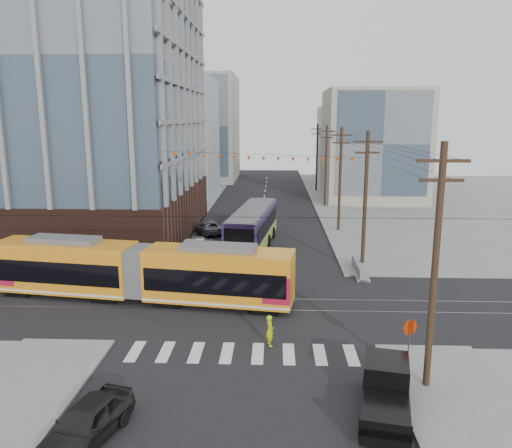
{
  "coord_description": "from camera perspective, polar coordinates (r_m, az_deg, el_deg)",
  "views": [
    {
      "loc": [
        1.61,
        -26.77,
        11.91
      ],
      "look_at": [
        0.25,
        9.15,
        4.27
      ],
      "focal_mm": 35.0,
      "sensor_mm": 36.0,
      "label": 1
    }
  ],
  "objects": [
    {
      "name": "utility_pole_near",
      "position": [
        22.8,
        19.74,
        -5.05
      ],
      "size": [
        0.3,
        0.3,
        11.0
      ],
      "primitive_type": "cylinder",
      "color": "black",
      "rests_on": "ground"
    },
    {
      "name": "parked_car_grey",
      "position": [
        52.76,
        -5.52,
        -0.33
      ],
      "size": [
        4.19,
        5.5,
        1.39
      ],
      "primitive_type": "imported",
      "rotation": [
        0.0,
        0.0,
        3.57
      ],
      "color": "slate",
      "rests_on": "ground"
    },
    {
      "name": "bg_bldg_nw_near",
      "position": [
        80.99,
        -11.27,
        9.71
      ],
      "size": [
        18.0,
        16.0,
        18.0
      ],
      "primitive_type": "cube",
      "color": "#8C99A5",
      "rests_on": "ground"
    },
    {
      "name": "jersey_barrier",
      "position": [
        39.92,
        11.77,
        -4.96
      ],
      "size": [
        1.03,
        4.4,
        0.88
      ],
      "primitive_type": "cube",
      "rotation": [
        0.0,
        0.0,
        -0.01
      ],
      "color": "gray",
      "rests_on": "ground"
    },
    {
      "name": "city_bus",
      "position": [
        46.64,
        -0.38,
        -0.4
      ],
      "size": [
        4.5,
        13.64,
        3.79
      ],
      "primitive_type": null,
      "rotation": [
        0.0,
        0.0,
        -0.12
      ],
      "color": "#2D1D46",
      "rests_on": "ground"
    },
    {
      "name": "pickup_truck",
      "position": [
        22.05,
        14.62,
        -18.46
      ],
      "size": [
        2.9,
        5.43,
        1.75
      ],
      "primitive_type": null,
      "rotation": [
        0.0,
        0.0,
        -0.22
      ],
      "color": "black",
      "rests_on": "ground"
    },
    {
      "name": "parked_car_silver",
      "position": [
        44.61,
        -6.72,
        -2.53
      ],
      "size": [
        2.76,
        4.98,
        1.55
      ],
      "primitive_type": "imported",
      "rotation": [
        0.0,
        0.0,
        2.89
      ],
      "color": "#B4B5B6",
      "rests_on": "ground"
    },
    {
      "name": "ground",
      "position": [
        29.34,
        -1.18,
        -11.95
      ],
      "size": [
        160.0,
        160.0,
        0.0
      ],
      "primitive_type": "plane",
      "color": "slate"
    },
    {
      "name": "bg_bldg_nw_far",
      "position": [
        100.01,
        -6.93,
        10.82
      ],
      "size": [
        16.0,
        18.0,
        20.0
      ],
      "primitive_type": "cube",
      "color": "gray",
      "rests_on": "ground"
    },
    {
      "name": "office_building",
      "position": [
        55.14,
        -23.88,
        13.49
      ],
      "size": [
        30.0,
        25.0,
        28.6
      ],
      "primitive_type": "cube",
      "color": "#381E16",
      "rests_on": "ground"
    },
    {
      "name": "stop_sign",
      "position": [
        25.18,
        17.02,
        -13.51
      ],
      "size": [
        1.03,
        1.03,
        2.58
      ],
      "primitive_type": null,
      "rotation": [
        0.0,
        0.0,
        0.41
      ],
      "color": "#AE2200",
      "rests_on": "ground"
    },
    {
      "name": "bg_bldg_ne_near",
      "position": [
        76.24,
        13.21,
        8.75
      ],
      "size": [
        14.0,
        14.0,
        16.0
      ],
      "primitive_type": "cube",
      "color": "gray",
      "rests_on": "ground"
    },
    {
      "name": "bg_bldg_ne_far",
      "position": [
        96.3,
        12.12,
        8.82
      ],
      "size": [
        16.0,
        16.0,
        14.0
      ],
      "primitive_type": "cube",
      "color": "#8C99A5",
      "rests_on": "ground"
    },
    {
      "name": "utility_pole_far",
      "position": [
        83.3,
        6.97,
        7.5
      ],
      "size": [
        0.3,
        0.3,
        11.0
      ],
      "primitive_type": "cylinder",
      "color": "black",
      "rests_on": "ground"
    },
    {
      "name": "pedestrian",
      "position": [
        27.12,
        1.59,
        -12.06
      ],
      "size": [
        0.58,
        0.72,
        1.71
      ],
      "primitive_type": "imported",
      "rotation": [
        0.0,
        0.0,
        1.88
      ],
      "color": "#B5DA0A",
      "rests_on": "ground"
    },
    {
      "name": "streetcar",
      "position": [
        34.03,
        -13.09,
        -5.33
      ],
      "size": [
        20.51,
        5.9,
        3.91
      ],
      "primitive_type": null,
      "rotation": [
        0.0,
        0.0,
        -0.15
      ],
      "color": "orange",
      "rests_on": "ground"
    },
    {
      "name": "parked_car_white",
      "position": [
        45.95,
        -6.7,
        -2.25
      ],
      "size": [
        2.68,
        4.86,
        1.33
      ],
      "primitive_type": "imported",
      "rotation": [
        0.0,
        0.0,
        3.33
      ],
      "color": "#B8B8B8",
      "rests_on": "ground"
    },
    {
      "name": "black_sedan",
      "position": [
        21.03,
        -18.82,
        -20.67
      ],
      "size": [
        2.96,
        4.87,
        1.55
      ],
      "primitive_type": "imported",
      "rotation": [
        0.0,
        0.0,
        -0.26
      ],
      "color": "black",
      "rests_on": "ground"
    }
  ]
}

